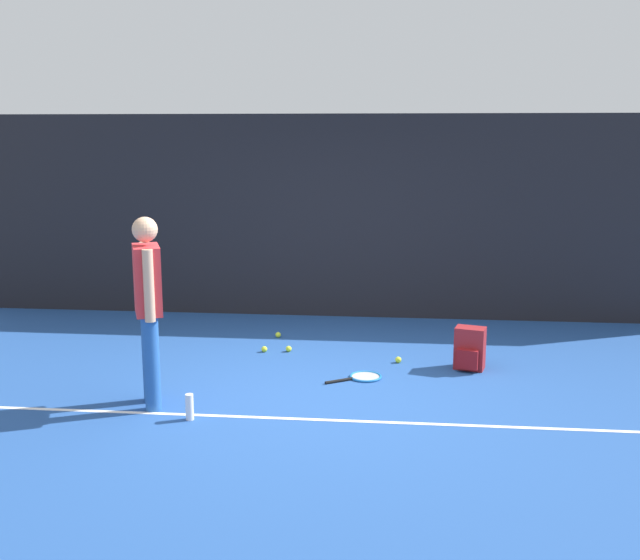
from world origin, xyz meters
The scene contains 11 objects.
ground_plane centered at (0.00, 0.00, 0.00)m, with size 12.00×12.00×0.00m, color #234C93.
back_fence centered at (0.00, 3.00, 1.32)m, with size 10.00×0.10×2.64m, color black.
court_line centered at (0.00, -0.69, 0.00)m, with size 9.00×0.05×0.00m, color white.
tennis_player centered at (-1.42, -0.49, 0.97)m, with size 0.35×0.50×1.70m.
tennis_racket centered at (0.43, 0.45, 0.01)m, with size 0.61×0.47×0.03m.
backpack centered at (1.51, 0.85, 0.21)m, with size 0.34×0.34×0.44m.
tennis_ball_near_player centered at (-0.71, 1.23, 0.03)m, with size 0.07×0.07×0.07m, color #CCE033.
tennis_ball_by_fence centered at (-0.65, 1.84, 0.03)m, with size 0.07×0.07×0.07m, color #CCE033.
tennis_ball_mid_court centered at (0.78, 0.99, 0.03)m, with size 0.07×0.07×0.07m, color #CCE033.
tennis_ball_far_left centered at (-0.44, 1.27, 0.03)m, with size 0.07×0.07×0.07m, color #CCE033.
water_bottle centered at (-1.00, -0.79, 0.11)m, with size 0.07×0.07×0.23m, color white.
Camera 1 is at (0.71, -6.62, 2.41)m, focal length 41.60 mm.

